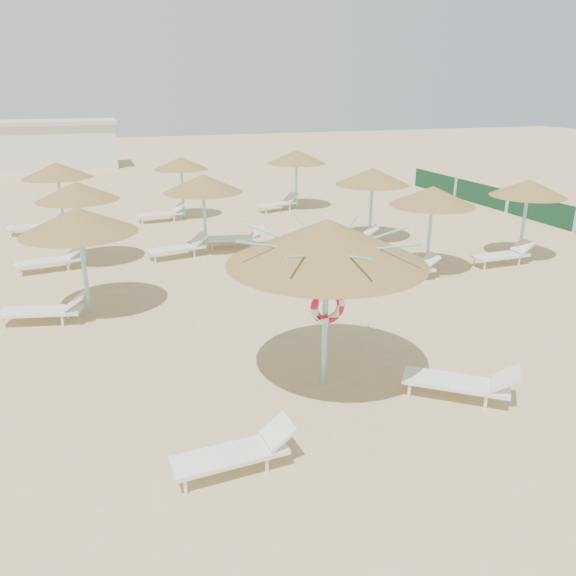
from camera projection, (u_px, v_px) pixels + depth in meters
name	position (u px, v px, depth m)	size (l,w,h in m)	color
ground	(329.00, 387.00, 10.80)	(120.00, 120.00, 0.00)	#D0B27F
main_palapa	(327.00, 242.00, 9.96)	(3.65, 3.65, 3.27)	#7BD6CE
lounger_main_a	(238.00, 452.00, 8.35)	(1.89, 0.67, 0.68)	white
lounger_main_b	(463.00, 382.00, 10.27)	(1.98, 1.72, 0.74)	white
palapa_field	(241.00, 182.00, 19.56)	(17.80, 13.45, 2.71)	#7BD6CE
service_hut	(56.00, 144.00, 39.50)	(8.40, 4.40, 3.25)	silver
windbreak_fence	(540.00, 210.00, 23.81)	(0.08, 19.84, 1.10)	#1B512E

